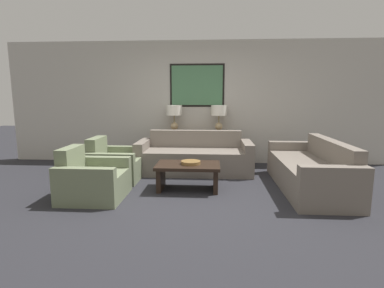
# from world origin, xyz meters

# --- Properties ---
(ground_plane) EXTENTS (20.00, 20.00, 0.00)m
(ground_plane) POSITION_xyz_m (0.00, 0.00, 0.00)
(ground_plane) COLOR #28282D
(back_wall) EXTENTS (8.42, 0.12, 2.65)m
(back_wall) POSITION_xyz_m (0.00, 2.50, 1.33)
(back_wall) COLOR beige
(back_wall) RESTS_ON ground_plane
(console_table) EXTENTS (1.43, 0.39, 0.73)m
(console_table) POSITION_xyz_m (0.00, 2.23, 0.36)
(console_table) COLOR brown
(console_table) RESTS_ON ground_plane
(table_lamp_left) EXTENTS (0.33, 0.33, 0.55)m
(table_lamp_left) POSITION_xyz_m (-0.48, 2.23, 1.12)
(table_lamp_left) COLOR tan
(table_lamp_left) RESTS_ON console_table
(table_lamp_right) EXTENTS (0.33, 0.33, 0.55)m
(table_lamp_right) POSITION_xyz_m (0.48, 2.23, 1.12)
(table_lamp_right) COLOR tan
(table_lamp_right) RESTS_ON console_table
(couch_by_back_wall) EXTENTS (2.20, 0.88, 0.79)m
(couch_by_back_wall) POSITION_xyz_m (0.00, 1.56, 0.28)
(couch_by_back_wall) COLOR slate
(couch_by_back_wall) RESTS_ON ground_plane
(couch_by_side) EXTENTS (0.88, 2.20, 0.79)m
(couch_by_side) POSITION_xyz_m (1.91, 0.63, 0.28)
(couch_by_side) COLOR slate
(couch_by_side) RESTS_ON ground_plane
(coffee_table) EXTENTS (1.00, 0.62, 0.42)m
(coffee_table) POSITION_xyz_m (-0.04, 0.46, 0.30)
(coffee_table) COLOR black
(coffee_table) RESTS_ON ground_plane
(decorative_bowl) EXTENTS (0.31, 0.31, 0.05)m
(decorative_bowl) POSITION_xyz_m (0.01, 0.46, 0.44)
(decorative_bowl) COLOR olive
(decorative_bowl) RESTS_ON coffee_table
(armchair_near_back_wall) EXTENTS (0.86, 0.87, 0.75)m
(armchair_near_back_wall) POSITION_xyz_m (-1.40, 0.95, 0.26)
(armchair_near_back_wall) COLOR #707A5B
(armchair_near_back_wall) RESTS_ON ground_plane
(armchair_near_camera) EXTENTS (0.86, 0.87, 0.75)m
(armchair_near_camera) POSITION_xyz_m (-1.40, -0.04, 0.26)
(armchair_near_camera) COLOR #707A5B
(armchair_near_camera) RESTS_ON ground_plane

